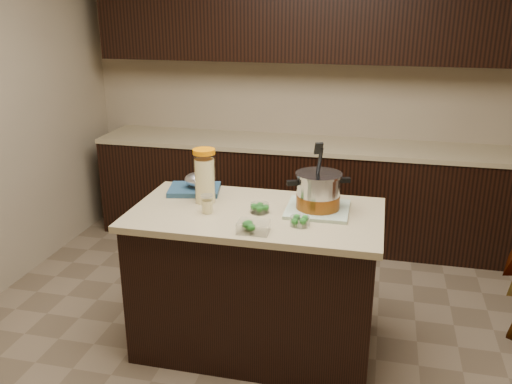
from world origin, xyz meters
TOP-DOWN VIEW (x-y plane):
  - ground_plane at (0.00, 0.00)m, footprint 4.00×4.00m
  - room_shell at (0.00, 0.00)m, footprint 4.04×4.04m
  - back_cabinets at (0.00, 1.74)m, footprint 3.60×0.63m
  - island at (0.00, 0.00)m, footprint 1.46×0.81m
  - dish_towel at (0.35, 0.09)m, footprint 0.37×0.37m
  - stock_pot at (0.35, 0.09)m, footprint 0.36×0.35m
  - lemonade_pitcher at (-0.34, 0.09)m, footprint 0.16×0.16m
  - mason_jar at (-0.27, -0.09)m, footprint 0.09×0.09m
  - broccoli_tub_left at (0.03, -0.01)m, footprint 0.12×0.12m
  - broccoli_tub_right at (0.28, -0.15)m, footprint 0.14×0.14m
  - broccoli_tub_rect at (0.06, -0.29)m, footprint 0.17×0.13m
  - blue_tray at (-0.45, 0.24)m, footprint 0.36×0.31m

SIDE VIEW (x-z plane):
  - ground_plane at x=0.00m, z-range 0.00..0.00m
  - island at x=0.00m, z-range 0.00..0.90m
  - dish_towel at x=0.35m, z-range 0.90..0.92m
  - broccoli_tub_right at x=0.28m, z-range 0.90..0.95m
  - broccoli_tub_left at x=0.03m, z-range 0.90..0.95m
  - broccoli_tub_rect at x=0.06m, z-range 0.90..0.96m
  - back_cabinets at x=0.00m, z-range -0.22..2.10m
  - blue_tray at x=-0.45m, z-range 0.88..1.00m
  - mason_jar at x=-0.27m, z-range 0.89..1.01m
  - stock_pot at x=0.35m, z-range 0.82..1.20m
  - lemonade_pitcher at x=-0.34m, z-range 0.89..1.22m
  - room_shell at x=0.00m, z-range 0.35..3.07m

